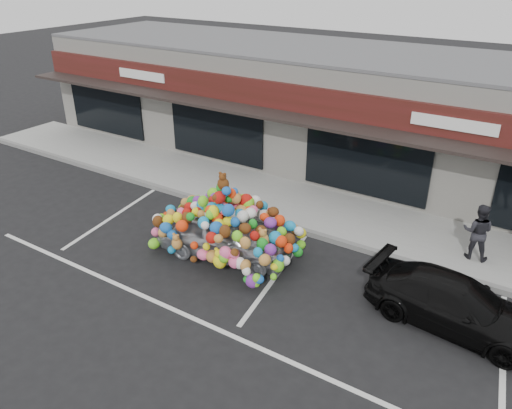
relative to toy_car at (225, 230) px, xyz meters
The scene contains 11 objects.
ground 1.40m from the toy_car, 164.47° to the right, with size 90.00×90.00×0.00m, color black.
shop_building 8.32m from the toy_car, 97.85° to the left, with size 24.00×7.20×4.31m.
sidewalk 3.92m from the toy_car, 106.92° to the left, with size 26.00×3.00×0.15m, color gray.
kerb 2.56m from the toy_car, 117.15° to the left, with size 26.00×0.18×0.16m, color slate.
parking_stripe_left 4.39m from the toy_car, behind, with size 0.12×4.40×0.01m, color silver.
parking_stripe_mid 1.85m from the toy_car, ahead, with size 0.12×4.40×0.01m, color silver.
parking_stripe_right 7.12m from the toy_car, ahead, with size 0.12×4.40×0.01m, color silver.
lane_line 2.86m from the toy_car, 71.42° to the right, with size 14.00×0.12×0.01m, color silver.
toy_car is the anchor object (origin of this frame).
black_sedan 5.95m from the toy_car, ahead, with size 3.91×1.59×1.14m, color black.
pedestrian_b 6.63m from the toy_car, 29.50° to the left, with size 0.76×0.59×1.56m, color black.
Camera 1 is at (8.11, -9.09, 7.35)m, focal length 35.00 mm.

